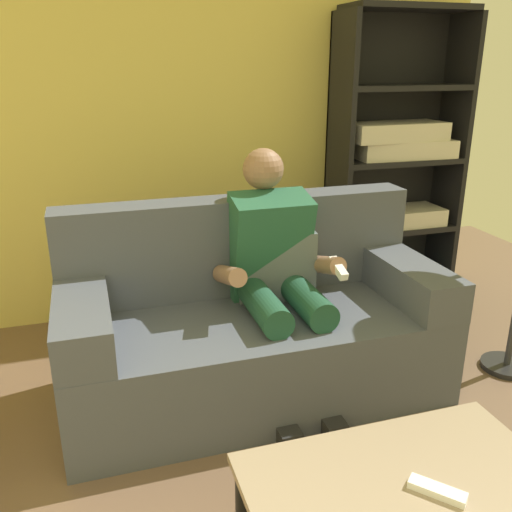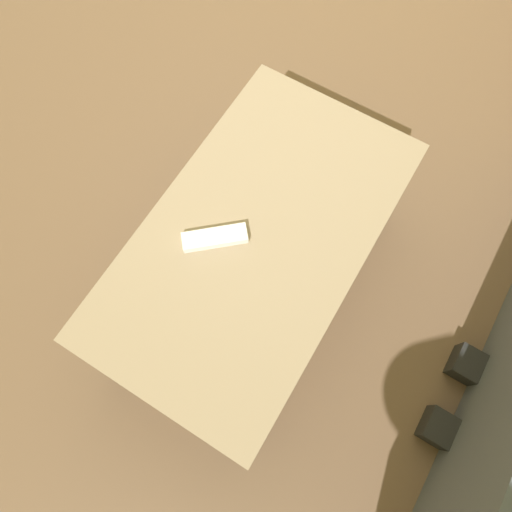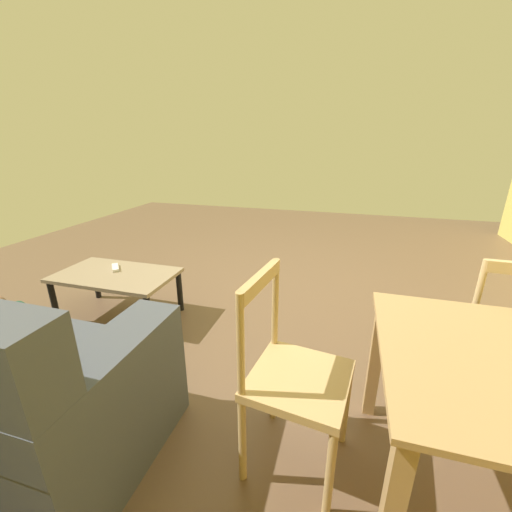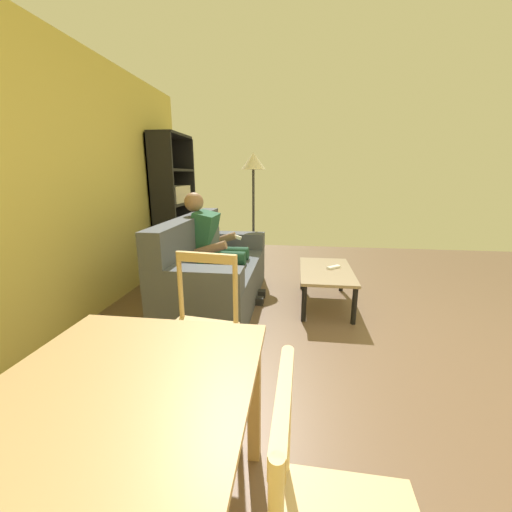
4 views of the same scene
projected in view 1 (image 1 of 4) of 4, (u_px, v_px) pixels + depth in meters
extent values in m
cube|color=#DBC660|center=(10.00, 123.00, 3.24)|extent=(6.12, 0.12, 2.58)
cube|color=#474C56|center=(256.00, 353.00, 2.81)|extent=(1.88, 0.84, 0.45)
cube|color=#474C56|center=(238.00, 245.00, 2.93)|extent=(1.87, 0.21, 0.51)
cube|color=#474C56|center=(82.00, 316.00, 2.47)|extent=(0.24, 0.84, 0.20)
cube|color=#474C56|center=(403.00, 276.00, 2.92)|extent=(0.24, 0.84, 0.20)
cube|color=#535D60|center=(276.00, 265.00, 2.85)|extent=(0.42, 0.20, 0.36)
cube|color=#23563D|center=(268.00, 247.00, 2.85)|extent=(0.40, 0.33, 0.59)
sphere|color=#8C664C|center=(263.00, 169.00, 2.80)|extent=(0.21, 0.21, 0.21)
cylinder|color=#1C4530|center=(264.00, 306.00, 2.64)|extent=(0.15, 0.44, 0.15)
cylinder|color=#8C664C|center=(279.00, 384.00, 2.54)|extent=(0.11, 0.11, 0.45)
cube|color=black|center=(284.00, 428.00, 2.53)|extent=(0.10, 0.24, 0.08)
cylinder|color=#1C4530|center=(307.00, 301.00, 2.70)|extent=(0.15, 0.44, 0.15)
cylinder|color=#8C664C|center=(323.00, 376.00, 2.60)|extent=(0.11, 0.11, 0.45)
cube|color=black|center=(328.00, 420.00, 2.59)|extent=(0.10, 0.24, 0.08)
cylinder|color=#8C664C|center=(229.00, 276.00, 2.66)|extent=(0.09, 0.35, 0.19)
cylinder|color=#8C664C|center=(324.00, 265.00, 2.80)|extent=(0.09, 0.35, 0.19)
cube|color=white|center=(338.00, 268.00, 2.64)|extent=(0.04, 0.15, 0.08)
cube|color=gray|center=(402.00, 483.00, 1.72)|extent=(0.99, 0.56, 0.03)
cylinder|color=black|center=(243.00, 511.00, 1.88)|extent=(0.05, 0.05, 0.37)
cylinder|color=black|center=(467.00, 457.00, 2.13)|extent=(0.05, 0.05, 0.37)
cube|color=white|center=(437.00, 490.00, 1.66)|extent=(0.15, 0.16, 0.02)
cube|color=black|center=(339.00, 166.00, 3.69)|extent=(0.04, 0.36, 1.93)
cube|color=black|center=(450.00, 159.00, 3.93)|extent=(0.04, 0.36, 1.93)
cube|color=black|center=(384.00, 159.00, 3.96)|extent=(0.91, 0.02, 1.93)
cube|color=black|center=(385.00, 289.00, 4.13)|extent=(0.84, 0.36, 0.04)
cube|color=black|center=(391.00, 227.00, 3.97)|extent=(0.84, 0.36, 0.04)
cube|color=black|center=(397.00, 160.00, 3.80)|extent=(0.84, 0.36, 0.04)
cube|color=black|center=(403.00, 87.00, 3.64)|extent=(0.84, 0.36, 0.04)
cube|color=black|center=(410.00, 7.00, 3.48)|extent=(0.84, 0.36, 0.04)
cube|color=teal|center=(389.00, 280.00, 4.09)|extent=(0.69, 0.31, 0.12)
cube|color=beige|center=(395.00, 217.00, 3.93)|extent=(0.69, 0.29, 0.12)
cube|color=beige|center=(403.00, 149.00, 3.77)|extent=(0.69, 0.31, 0.12)
cube|color=beige|center=(396.00, 131.00, 3.71)|extent=(0.70, 0.32, 0.12)
cylinder|color=black|center=(507.00, 366.00, 3.10)|extent=(0.28, 0.28, 0.03)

